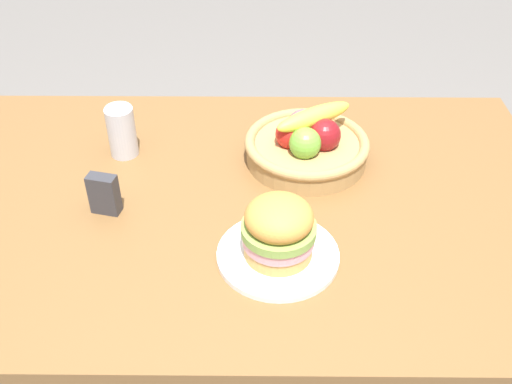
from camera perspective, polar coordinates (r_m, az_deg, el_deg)
The scene contains 6 objects.
dining_table at distance 1.36m, azimuth -1.20°, elevation -3.91°, with size 1.40×0.90×0.75m.
plate at distance 1.16m, azimuth 2.11°, elevation -6.03°, with size 0.24×0.24×0.01m, color white.
sandwich at distance 1.11m, azimuth 2.19°, elevation -3.51°, with size 0.14×0.14×0.13m.
soda_can at distance 1.44m, azimuth -12.70°, elevation 5.69°, with size 0.07×0.07×0.13m.
fruit_basket at distance 1.39m, azimuth 4.89°, elevation 4.58°, with size 0.29×0.29×0.14m.
napkin_holder at distance 1.27m, azimuth -14.30°, elevation -0.20°, with size 0.06×0.03×0.09m, color #333338.
Camera 1 is at (0.04, -1.01, 1.56)m, focal length 41.90 mm.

